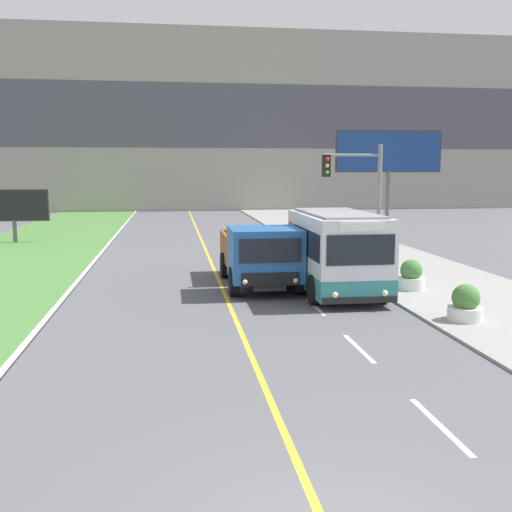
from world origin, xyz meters
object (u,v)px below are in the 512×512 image
object	(u,v)px
city_bus	(337,253)
traffic_light_mast	(361,196)
planter_round_near	(466,305)
billboard_large	(389,155)
billboard_small	(13,206)
dump_truck	(261,257)
planter_round_second	(411,276)
planter_round_third	(371,259)

from	to	relation	value
city_bus	traffic_light_mast	distance (m)	2.63
city_bus	planter_round_near	world-z (taller)	city_bus
billboard_large	billboard_small	bearing A→B (deg)	170.86
city_bus	dump_truck	bearing A→B (deg)	153.58
city_bus	billboard_large	size ratio (longest dim) A/B	0.83
city_bus	billboard_large	world-z (taller)	billboard_large
city_bus	dump_truck	world-z (taller)	city_bus
dump_truck	traffic_light_mast	distance (m)	4.39
traffic_light_mast	billboard_large	distance (m)	14.03
dump_truck	billboard_small	world-z (taller)	billboard_small
billboard_large	billboard_small	distance (m)	22.75
billboard_small	planter_round_second	world-z (taller)	billboard_small
dump_truck	planter_round_third	world-z (taller)	dump_truck
city_bus	dump_truck	xyz separation A→B (m)	(-2.53, 1.26, -0.27)
dump_truck	traffic_light_mast	world-z (taller)	traffic_light_mast
dump_truck	billboard_large	bearing A→B (deg)	53.13
planter_round_near	planter_round_second	size ratio (longest dim) A/B	0.97
planter_round_near	planter_round_third	world-z (taller)	planter_round_near
traffic_light_mast	billboard_small	xyz separation A→B (m)	(-16.54, 16.26, -1.22)
billboard_small	planter_round_near	distance (m)	28.39
planter_round_third	planter_round_near	bearing A→B (deg)	-91.52
billboard_small	billboard_large	bearing A→B (deg)	-9.14
city_bus	planter_round_second	distance (m)	2.99
city_bus	planter_round_third	world-z (taller)	city_bus
billboard_small	traffic_light_mast	bearing A→B (deg)	-44.51
dump_truck	planter_round_third	distance (m)	6.42
planter_round_second	planter_round_near	bearing A→B (deg)	-92.71
traffic_light_mast	dump_truck	bearing A→B (deg)	179.91
city_bus	traffic_light_mast	world-z (taller)	traffic_light_mast
planter_round_near	billboard_large	bearing A→B (deg)	76.68
traffic_light_mast	billboard_small	bearing A→B (deg)	135.49
billboard_large	planter_round_third	world-z (taller)	billboard_large
planter_round_second	planter_round_third	xyz separation A→B (m)	(0.03, 4.56, -0.03)
city_bus	planter_round_second	size ratio (longest dim) A/B	5.02
billboard_large	planter_round_third	size ratio (longest dim) A/B	6.50
billboard_large	planter_round_third	bearing A→B (deg)	-113.91
dump_truck	billboard_small	bearing A→B (deg)	128.11
city_bus	planter_round_near	bearing A→B (deg)	-59.47
billboard_large	planter_round_near	bearing A→B (deg)	-103.32
planter_round_near	city_bus	bearing A→B (deg)	120.53
traffic_light_mast	billboard_small	world-z (taller)	traffic_light_mast
city_bus	dump_truck	distance (m)	2.84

